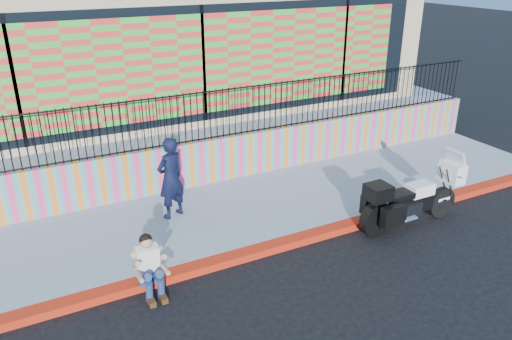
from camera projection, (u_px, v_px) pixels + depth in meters
ground at (287, 246)px, 9.86m from camera, size 90.00×90.00×0.00m
red_curb at (287, 243)px, 9.83m from camera, size 16.00×0.30×0.15m
sidewalk at (250, 208)px, 11.18m from camera, size 16.00×3.00×0.15m
mural_wall at (220, 159)px, 12.24m from camera, size 16.00×0.20×1.10m
metal_fence at (219, 114)px, 11.79m from camera, size 15.80×0.04×1.20m
elevated_platform at (159, 110)px, 16.43m from camera, size 16.00×10.00×1.25m
storefront_building at (154, 29)px, 15.22m from camera, size 14.00×8.06×4.00m
police_motorcycle at (410, 199)px, 10.35m from camera, size 2.46×0.81×1.53m
police_officer at (171, 178)px, 10.35m from camera, size 0.76×0.64×1.77m
seated_man at (151, 271)px, 8.29m from camera, size 0.54×0.71×1.06m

